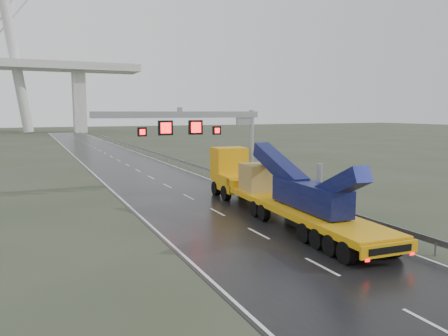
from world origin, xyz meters
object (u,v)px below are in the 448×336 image
sign_gantry (203,128)px  exit_sign_pair (272,174)px  heavy_haul_truck (268,186)px  striped_barrier (258,187)px

sign_gantry → exit_sign_pair: bearing=-34.7°
heavy_haul_truck → striped_barrier: bearing=70.2°
heavy_haul_truck → striped_barrier: 7.07m
heavy_haul_truck → striped_barrier: size_ratio=17.99×
sign_gantry → heavy_haul_truck: bearing=-82.9°
sign_gantry → exit_sign_pair: size_ratio=6.14×
heavy_haul_truck → exit_sign_pair: heavy_haul_truck is taller
heavy_haul_truck → exit_sign_pair: bearing=60.5°
exit_sign_pair → striped_barrier: bearing=165.4°
sign_gantry → exit_sign_pair: 7.23m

